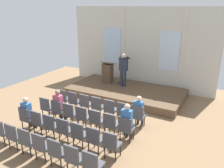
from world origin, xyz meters
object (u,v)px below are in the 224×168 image
chair_r3_c2 (27,140)px  chair_r0_c3 (98,106)px  chair_r0_c0 (64,98)px  chair_r3_c4 (57,151)px  chair_r2_c6 (112,143)px  audience_r2_c0 (28,111)px  chair_r3_c0 (2,130)px  chair_r3_c6 (92,164)px  chair_r3_c5 (74,157)px  chair_r2_c4 (79,133)px  chair_r2_c5 (95,138)px  chair_r1_c0 (47,106)px  chair_r1_c2 (70,113)px  chair_r0_c2 (86,103)px  chair_r3_c1 (14,135)px  speaker (124,68)px  chair_r1_c3 (83,116)px  chair_r1_c6 (126,127)px  audience_r0_c6 (139,110)px  chair_r0_c5 (124,112)px  chair_r1_c1 (58,109)px  lectern (108,73)px  chair_r0_c1 (74,100)px  chair_r1_c5 (111,123)px  audience_r1_c1 (59,104)px  chair_r2_c1 (39,121)px  chair_r2_c2 (51,125)px  audience_r1_c6 (127,120)px  chair_r1_c4 (96,120)px  mic_stand (120,78)px  chair_r3_c3 (42,145)px  chair_r2_c0 (27,117)px

chair_r3_c2 → chair_r0_c3: bearing=79.3°
chair_r0_c0 → chair_r3_c4: same height
chair_r2_c6 → audience_r2_c0: bearing=178.7°
chair_r3_c0 → chair_r2_c6: bearing=16.4°
chair_r3_c6 → chair_r3_c5: bearing=180.0°
chair_r2_c4 → chair_r3_c6: size_ratio=1.00×
chair_r0_c3 → chair_r2_c5: bearing=-60.5°
chair_r1_c0 → chair_r1_c2: 1.18m
chair_r1_c2 → chair_r1_c0: bearing=180.0°
chair_r0_c2 → chair_r3_c1: (-0.59, -3.13, 0.00)m
chair_r3_c4 → chair_r3_c0: bearing=180.0°
speaker → chair_r1_c3: bearing=-86.1°
speaker → chair_r1_c6: (2.05, -4.08, -0.86)m
audience_r0_c6 → chair_r1_c6: audience_r0_c6 is taller
chair_r0_c0 → chair_r0_c5: (2.95, 0.00, 0.00)m
chair_r1_c0 → chair_r1_c1: size_ratio=1.00×
lectern → chair_r2_c4: size_ratio=1.23×
chair_r0_c1 → chair_r0_c3: bearing=0.0°
lectern → audience_r0_c6: size_ratio=0.91×
chair_r1_c6 → chair_r2_c6: (0.00, -1.04, 0.00)m
chair_r1_c5 → audience_r1_c1: bearing=178.1°
chair_r0_c1 → audience_r0_c6: (2.95, 0.08, 0.18)m
lectern → chair_r0_c1: lectern is taller
chair_r1_c6 → chair_r2_c1: 3.13m
chair_r2_c2 → chair_r1_c2: bearing=90.0°
audience_r1_c6 → chair_r3_c6: audience_r1_c6 is taller
chair_r0_c0 → chair_r1_c1: size_ratio=1.00×
speaker → chair_r1_c4: (0.87, -4.08, -0.86)m
chair_r3_c1 → chair_r3_c2: 0.59m
chair_r3_c1 → chair_r3_c5: size_ratio=1.00×
chair_r0_c1 → audience_r1_c1: size_ratio=0.70×
chair_r3_c4 → chair_r1_c1: bearing=130.3°
chair_r3_c4 → chair_r1_c6: bearing=60.5°
mic_stand → audience_r1_c1: (-0.57, -4.27, 0.02)m
chair_r0_c0 → chair_r3_c3: size_ratio=1.00×
audience_r0_c6 → chair_r1_c5: size_ratio=1.36×
chair_r0_c2 → chair_r2_c2: size_ratio=1.00×
lectern → audience_r2_c0: 5.20m
chair_r0_c3 → chair_r2_c4: same height
chair_r2_c0 → chair_r3_c4: bearing=-23.9°
audience_r0_c6 → chair_r2_c1: audience_r0_c6 is taller
chair_r3_c1 → chair_r3_c4: (1.77, 0.00, 0.00)m
lectern → chair_r2_c1: bearing=-88.7°
chair_r0_c5 → chair_r1_c2: 2.05m
audience_r1_c6 → chair_r2_c6: bearing=-90.0°
lectern → audience_r0_c6: (3.07, -3.09, -0.23)m
audience_r0_c6 → chair_r3_c0: audience_r0_c6 is taller
chair_r0_c5 → audience_r0_c6: audience_r0_c6 is taller
audience_r0_c6 → chair_r2_c4: bearing=-118.5°
audience_r1_c6 → chair_r2_c0: bearing=-162.4°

